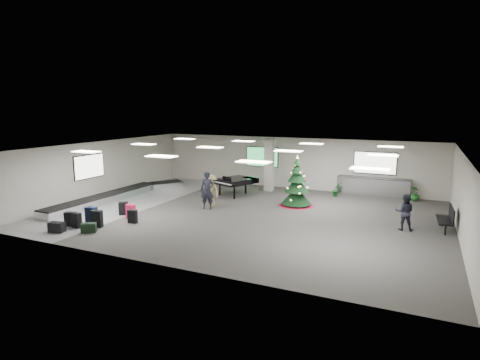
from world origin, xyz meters
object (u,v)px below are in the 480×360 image
at_px(traveler_b, 211,191).
at_px(service_counter, 373,187).
at_px(bench, 448,217).
at_px(traveler_bench, 405,212).
at_px(pink_suitcase, 131,211).
at_px(christmas_tree, 297,188).
at_px(traveler_a, 207,190).
at_px(baggage_carousel, 119,195).
at_px(potted_plant_right, 415,194).
at_px(grand_piano, 236,181).
at_px(potted_plant_left, 336,190).

bearing_deg(traveler_b, service_counter, 62.95).
distance_m(bench, traveler_bench, 1.75).
bearing_deg(pink_suitcase, traveler_b, 63.07).
distance_m(service_counter, traveler_b, 9.46).
height_order(christmas_tree, traveler_a, christmas_tree).
bearing_deg(baggage_carousel, traveler_a, 1.58).
bearing_deg(traveler_bench, christmas_tree, -27.25).
distance_m(christmas_tree, potted_plant_right, 6.76).
relative_size(baggage_carousel, pink_suitcase, 14.21).
relative_size(christmas_tree, potted_plant_right, 3.28).
relative_size(pink_suitcase, traveler_b, 0.41).
distance_m(service_counter, christmas_tree, 5.24).
bearing_deg(service_counter, potted_plant_right, -6.88).
relative_size(service_counter, potted_plant_right, 5.00).
xyz_separation_m(grand_piano, traveler_b, (-0.01, -2.88, -0.02)).
height_order(pink_suitcase, potted_plant_right, potted_plant_right).
distance_m(christmas_tree, traveler_b, 4.42).
relative_size(service_counter, traveler_bench, 2.62).
xyz_separation_m(bench, potted_plant_left, (-5.53, 4.69, -0.18)).
bearing_deg(bench, service_counter, 119.76).
distance_m(grand_piano, potted_plant_right, 9.97).
bearing_deg(pink_suitcase, christmas_tree, 47.43).
bearing_deg(service_counter, christmas_tree, -129.98).
bearing_deg(traveler_bench, potted_plant_right, -97.31).
relative_size(service_counter, traveler_b, 2.44).
distance_m(baggage_carousel, pink_suitcase, 4.35).
height_order(pink_suitcase, traveler_a, traveler_a).
bearing_deg(pink_suitcase, baggage_carousel, 143.96).
bearing_deg(potted_plant_left, traveler_a, -133.36).
bearing_deg(baggage_carousel, traveler_bench, 1.96).
distance_m(christmas_tree, potted_plant_left, 3.41).
bearing_deg(service_counter, traveler_a, -137.69).
xyz_separation_m(christmas_tree, traveler_b, (-3.94, -2.01, -0.08)).
bearing_deg(traveler_b, pink_suitcase, -98.85).
bearing_deg(baggage_carousel, service_counter, 27.67).
relative_size(service_counter, christmas_tree, 1.52).
height_order(traveler_b, potted_plant_left, traveler_b).
height_order(service_counter, christmas_tree, christmas_tree).
distance_m(bench, traveler_a, 10.88).
relative_size(christmas_tree, traveler_a, 1.38).
bearing_deg(baggage_carousel, potted_plant_left, 27.88).
xyz_separation_m(traveler_a, traveler_bench, (9.20, 0.35, -0.19)).
relative_size(bench, traveler_a, 0.86).
relative_size(grand_piano, potted_plant_left, 3.17).
bearing_deg(grand_piano, traveler_a, -66.39).
height_order(grand_piano, traveler_b, traveler_b).
xyz_separation_m(grand_piano, traveler_a, (0.06, -3.45, 0.11)).
xyz_separation_m(service_counter, traveler_bench, (1.97, -6.23, 0.23)).
height_order(service_counter, grand_piano, grand_piano).
relative_size(grand_piano, traveler_bench, 1.64).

